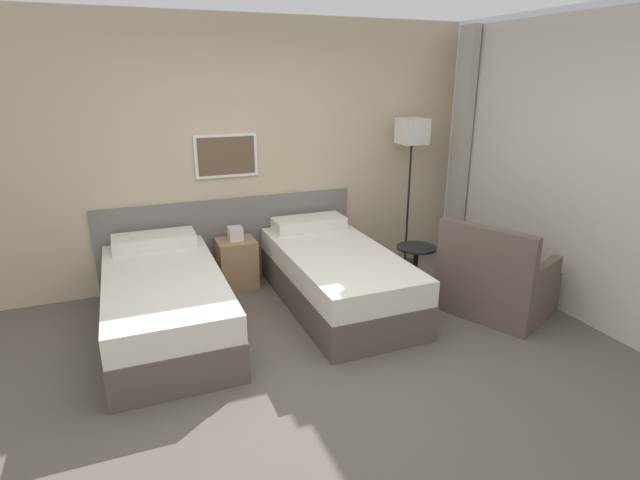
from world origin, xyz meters
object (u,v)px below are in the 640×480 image
(bed_near_window, at_px, (336,276))
(armchair, at_px, (495,284))
(nightstand, at_px, (237,262))
(side_table, at_px, (416,261))
(bed_near_door, at_px, (165,303))
(floor_lamp, at_px, (412,139))

(bed_near_window, relative_size, armchair, 1.78)
(nightstand, bearing_deg, side_table, -27.63)
(bed_near_door, xyz_separation_m, nightstand, (0.80, 0.77, -0.01))
(bed_near_window, xyz_separation_m, armchair, (1.30, -0.73, -0.01))
(bed_near_window, distance_m, side_table, 0.84)
(side_table, bearing_deg, bed_near_door, 177.92)
(floor_lamp, distance_m, armchair, 1.86)
(floor_lamp, relative_size, side_table, 3.35)
(bed_near_door, bearing_deg, side_table, -2.08)
(side_table, xyz_separation_m, armchair, (0.46, -0.64, -0.07))
(side_table, distance_m, armchair, 0.79)
(bed_near_door, height_order, nightstand, bed_near_door)
(nightstand, relative_size, side_table, 1.30)
(nightstand, relative_size, armchair, 0.58)
(bed_near_window, bearing_deg, nightstand, 136.13)
(floor_lamp, bearing_deg, bed_near_door, -165.78)
(bed_near_window, bearing_deg, side_table, -6.04)
(bed_near_door, bearing_deg, nightstand, 43.87)
(bed_near_door, xyz_separation_m, floor_lamp, (2.80, 0.71, 1.17))
(bed_near_door, distance_m, floor_lamp, 3.12)
(bed_near_door, xyz_separation_m, armchair, (2.89, -0.73, -0.01))
(bed_near_window, xyz_separation_m, side_table, (0.83, -0.09, 0.07))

